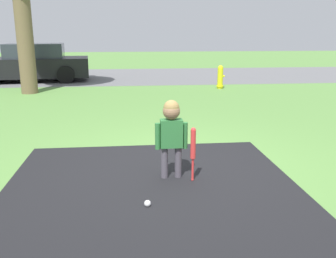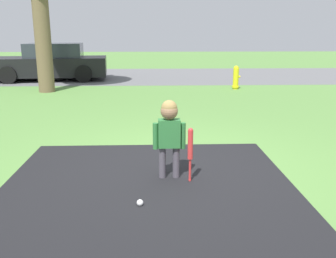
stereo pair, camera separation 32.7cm
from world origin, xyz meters
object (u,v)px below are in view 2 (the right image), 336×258
at_px(child, 169,128).
at_px(parked_car, 51,63).
at_px(fire_hydrant, 236,78).
at_px(baseball_bat, 190,147).
at_px(sports_ball, 140,203).

relative_size(child, parked_car, 0.23).
xyz_separation_m(fire_hydrant, parked_car, (-6.54, 2.60, 0.28)).
height_order(baseball_bat, sports_ball, baseball_bat).
xyz_separation_m(child, sports_ball, (-0.35, -0.79, -0.61)).
xyz_separation_m(sports_ball, parked_car, (-3.74, 10.85, 0.61)).
bearing_deg(fire_hydrant, baseball_bat, -106.14).
distance_m(child, baseball_bat, 0.35).
height_order(child, fire_hydrant, child).
distance_m(baseball_bat, fire_hydrant, 7.91).
height_order(fire_hydrant, parked_car, parked_car).
xyz_separation_m(child, fire_hydrant, (2.45, 7.46, -0.28)).
height_order(child, sports_ball, child).
relative_size(child, sports_ball, 14.03).
bearing_deg(child, sports_ball, -114.01).
bearing_deg(child, parked_car, 111.66).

